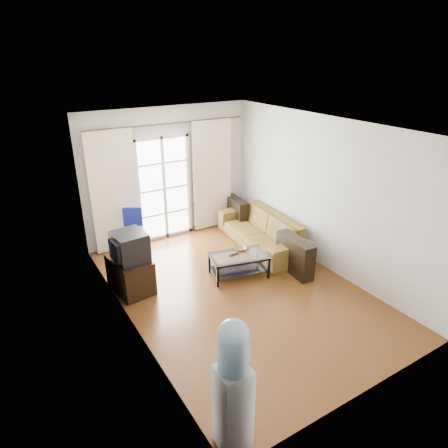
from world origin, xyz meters
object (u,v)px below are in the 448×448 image
(task_chair, at_px, (134,242))
(tv_stand, at_px, (131,275))
(crt_tv, at_px, (129,247))
(water_cooler, at_px, (233,384))
(sofa, at_px, (262,231))
(coffee_table, at_px, (239,262))

(task_chair, bearing_deg, tv_stand, -87.85)
(crt_tv, relative_size, water_cooler, 0.37)
(sofa, distance_m, coffee_table, 1.28)
(sofa, height_order, crt_tv, crt_tv)
(sofa, height_order, task_chair, task_chair)
(coffee_table, bearing_deg, water_cooler, -124.37)
(sofa, xyz_separation_m, tv_stand, (-2.81, -0.20, -0.04))
(crt_tv, distance_m, water_cooler, 3.21)
(coffee_table, xyz_separation_m, water_cooler, (-1.87, -2.73, 0.54))
(coffee_table, distance_m, tv_stand, 1.86)
(crt_tv, bearing_deg, water_cooler, -96.86)
(coffee_table, xyz_separation_m, tv_stand, (-1.77, 0.54, 0.03))
(tv_stand, height_order, crt_tv, crt_tv)
(water_cooler, bearing_deg, tv_stand, 90.32)
(coffee_table, height_order, water_cooler, water_cooler)
(coffee_table, bearing_deg, sofa, 35.36)
(coffee_table, bearing_deg, task_chair, 126.75)
(sofa, relative_size, crt_tv, 4.14)
(sofa, height_order, water_cooler, water_cooler)
(sofa, bearing_deg, tv_stand, -80.57)
(tv_stand, xyz_separation_m, water_cooler, (-0.09, -3.27, 0.50))
(sofa, height_order, tv_stand, sofa)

